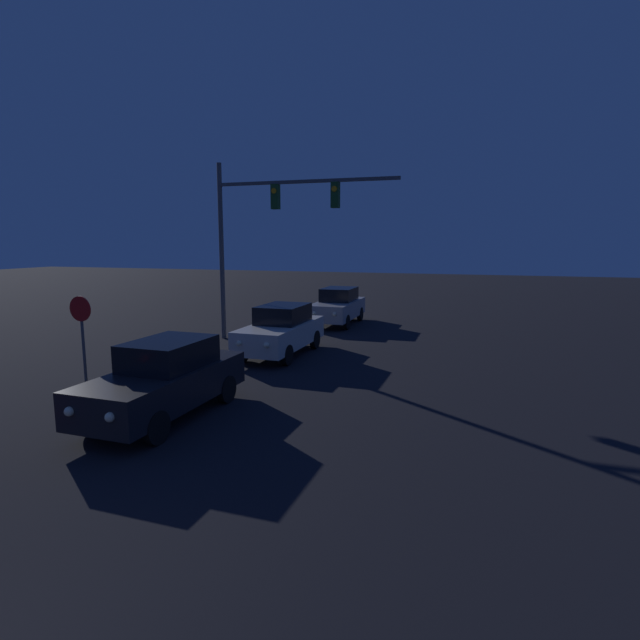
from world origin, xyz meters
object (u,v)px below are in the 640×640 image
car_far (338,306)px  stop_sign (82,329)px  traffic_signal_mast (264,221)px  car_near (165,379)px  car_mid (281,330)px

car_far → stop_sign: 13.00m
traffic_signal_mast → stop_sign: bearing=-99.8°
car_near → car_mid: bearing=-89.4°
stop_sign → traffic_signal_mast: bearing=80.2°
car_far → traffic_signal_mast: (-1.57, -4.78, 3.74)m
car_mid → stop_sign: (-2.85, -5.86, 0.87)m
car_mid → stop_sign: stop_sign is taller
car_near → car_far: (0.16, 13.25, 0.00)m
stop_sign → car_mid: bearing=64.1°
stop_sign → car_near: bearing=-12.6°
car_far → traffic_signal_mast: traffic_signal_mast is taller
car_near → traffic_signal_mast: size_ratio=0.63×
car_near → traffic_signal_mast: traffic_signal_mast is taller
car_far → traffic_signal_mast: 6.27m
car_far → car_mid: bearing=89.1°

